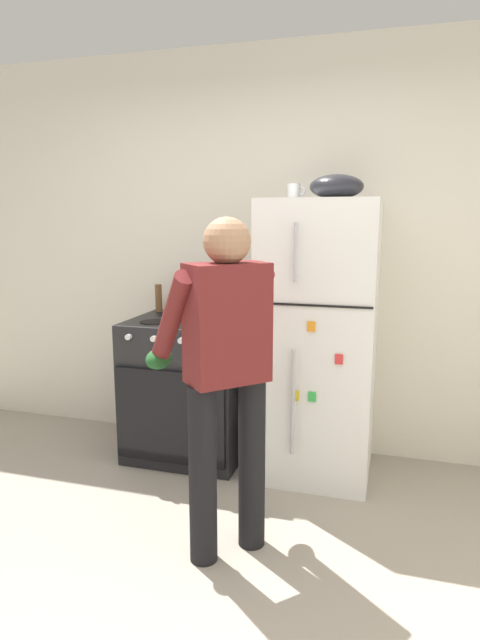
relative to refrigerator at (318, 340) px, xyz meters
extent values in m
plane|color=#9E9384|center=(-0.38, -1.57, -0.85)|extent=(8.00, 8.00, 0.00)
cube|color=silver|center=(-0.38, 0.38, 0.50)|extent=(6.00, 0.10, 2.70)
cube|color=white|center=(0.00, 0.00, 0.00)|extent=(0.68, 0.68, 1.70)
cube|color=black|center=(0.00, -0.34, 0.27)|extent=(0.67, 0.01, 0.01)
cylinder|color=#B7B7BC|center=(-0.08, -0.36, -0.29)|extent=(0.02, 0.02, 0.62)
cylinder|color=#B7B7BC|center=(-0.08, -0.36, 0.56)|extent=(0.02, 0.02, 0.32)
cube|color=yellow|center=(-0.08, -0.35, -0.25)|extent=(0.04, 0.01, 0.06)
cube|color=green|center=(0.02, -0.35, -0.25)|extent=(0.04, 0.01, 0.06)
cube|color=orange|center=(0.01, -0.35, 0.15)|extent=(0.04, 0.01, 0.06)
cube|color=red|center=(0.16, -0.35, -0.02)|extent=(0.04, 0.01, 0.06)
cube|color=black|center=(-0.86, 0.00, -0.38)|extent=(0.76, 0.64, 0.93)
cube|color=black|center=(-0.86, -0.32, -0.46)|extent=(0.53, 0.01, 0.34)
cylinder|color=black|center=(-1.05, -0.14, 0.08)|extent=(0.17, 0.17, 0.01)
cylinder|color=black|center=(-0.68, -0.14, 0.08)|extent=(0.17, 0.17, 0.01)
cylinder|color=black|center=(-1.05, 0.14, 0.08)|extent=(0.17, 0.17, 0.01)
cylinder|color=black|center=(-0.68, 0.14, 0.08)|extent=(0.17, 0.17, 0.01)
cylinder|color=silver|center=(-1.12, -0.33, 0.02)|extent=(0.04, 0.03, 0.04)
cylinder|color=silver|center=(-0.95, -0.33, 0.02)|extent=(0.04, 0.03, 0.04)
cylinder|color=silver|center=(-0.77, -0.33, 0.02)|extent=(0.04, 0.03, 0.04)
cylinder|color=silver|center=(-0.60, -0.33, 0.02)|extent=(0.04, 0.03, 0.04)
cube|color=black|center=(-0.86, -0.33, -0.47)|extent=(0.72, 0.03, 0.60)
cylinder|color=black|center=(-0.37, -1.08, -0.42)|extent=(0.13, 0.13, 0.86)
cylinder|color=black|center=(-0.18, -0.90, -0.42)|extent=(0.13, 0.13, 0.86)
cube|color=maroon|center=(-0.27, -0.99, 0.28)|extent=(0.40, 0.40, 0.54)
sphere|color=#A37556|center=(-0.27, -0.99, 0.64)|extent=(0.21, 0.21, 0.21)
sphere|color=#2A2A2A|center=(-0.27, -0.99, 0.61)|extent=(0.15, 0.15, 0.15)
cylinder|color=maroon|center=(-0.54, -1.01, 0.28)|extent=(0.36, 0.36, 0.50)
cylinder|color=maroon|center=(-0.25, -0.73, 0.28)|extent=(0.36, 0.36, 0.50)
ellipsoid|color=#1E5123|center=(-0.66, -0.89, 0.06)|extent=(0.12, 0.18, 0.10)
ellipsoid|color=#1E5123|center=(-0.38, -0.60, 0.06)|extent=(0.12, 0.18, 0.10)
cylinder|color=#236638|center=(-0.70, -0.05, 0.14)|extent=(0.22, 0.22, 0.11)
cube|color=black|center=(-0.84, -0.05, 0.18)|extent=(0.05, 0.03, 0.02)
cube|color=black|center=(-0.57, -0.05, 0.18)|extent=(0.05, 0.03, 0.02)
cylinder|color=silver|center=(-0.18, 0.05, 0.90)|extent=(0.08, 0.08, 0.10)
torus|color=silver|center=(-0.14, 0.05, 0.90)|extent=(0.06, 0.01, 0.06)
cylinder|color=brown|center=(-1.16, 0.20, 0.18)|extent=(0.05, 0.05, 0.19)
ellipsoid|color=black|center=(0.08, 0.00, 0.92)|extent=(0.31, 0.31, 0.14)
camera|label=1|loc=(0.44, -3.23, 0.74)|focal=30.07mm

